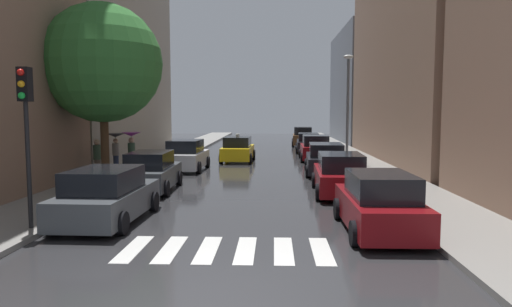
{
  "coord_description": "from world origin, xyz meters",
  "views": [
    {
      "loc": [
        1.11,
        -7.67,
        3.3
      ],
      "look_at": [
        0.07,
        19.19,
        0.83
      ],
      "focal_mm": 32.46,
      "sensor_mm": 36.0,
      "label": 1
    }
  ],
  "objects": [
    {
      "name": "parked_car_left_third",
      "position": [
        -3.77,
        17.78,
        0.8
      ],
      "size": [
        2.21,
        4.17,
        1.71
      ],
      "rotation": [
        0.0,
        0.0,
        1.54
      ],
      "color": "silver",
      "rests_on": "ground"
    },
    {
      "name": "pedestrian_foreground",
      "position": [
        -7.23,
        16.32,
        1.6
      ],
      "size": [
        1.03,
        1.03,
        1.98
      ],
      "rotation": [
        0.0,
        0.0,
        2.12
      ],
      "color": "navy",
      "rests_on": "sidewalk_left"
    },
    {
      "name": "street_tree_left",
      "position": [
        -6.4,
        12.56,
        5.38
      ],
      "size": [
        5.2,
        5.2,
        7.84
      ],
      "color": "#513823",
      "rests_on": "sidewalk_left"
    },
    {
      "name": "pedestrian_near_tree",
      "position": [
        -6.01,
        15.11,
        1.65
      ],
      "size": [
        0.97,
        0.97,
        2.09
      ],
      "rotation": [
        0.0,
        0.0,
        6.23
      ],
      "color": "navy",
      "rests_on": "sidewalk_left"
    },
    {
      "name": "parked_car_right_nearest",
      "position": [
        3.99,
        4.85,
        0.77
      ],
      "size": [
        2.02,
        4.38,
        1.64
      ],
      "rotation": [
        0.0,
        0.0,
        1.58
      ],
      "color": "maroon",
      "rests_on": "ground"
    },
    {
      "name": "taxi_midroad",
      "position": [
        -1.25,
        22.55,
        0.76
      ],
      "size": [
        2.17,
        4.37,
        1.81
      ],
      "rotation": [
        0.0,
        0.0,
        1.54
      ],
      "color": "yellow",
      "rests_on": "ground"
    },
    {
      "name": "traffic_light_left_corner",
      "position": [
        -5.45,
        4.35,
        3.29
      ],
      "size": [
        0.3,
        0.42,
        4.3
      ],
      "color": "black",
      "rests_on": "sidewalk_left"
    },
    {
      "name": "parked_car_right_fifth",
      "position": [
        3.88,
        29.61,
        0.73
      ],
      "size": [
        2.13,
        4.86,
        1.54
      ],
      "rotation": [
        0.0,
        0.0,
        1.53
      ],
      "color": "black",
      "rests_on": "ground"
    },
    {
      "name": "parked_car_right_fourth",
      "position": [
        3.88,
        23.25,
        0.79
      ],
      "size": [
        2.11,
        4.31,
        1.7
      ],
      "rotation": [
        0.0,
        0.0,
        1.55
      ],
      "color": "maroon",
      "rests_on": "ground"
    },
    {
      "name": "lamp_post_right",
      "position": [
        5.55,
        20.49,
        3.92
      ],
      "size": [
        0.6,
        0.28,
        6.49
      ],
      "color": "#595B60",
      "rests_on": "sidewalk_right"
    },
    {
      "name": "parked_car_right_sixth",
      "position": [
        3.85,
        36.22,
        0.84
      ],
      "size": [
        2.2,
        4.23,
        1.8
      ],
      "rotation": [
        0.0,
        0.0,
        1.52
      ],
      "color": "brown",
      "rests_on": "ground"
    },
    {
      "name": "ground_plane",
      "position": [
        0.0,
        24.0,
        -0.02
      ],
      "size": [
        28.0,
        72.0,
        0.04
      ],
      "primitive_type": "cube",
      "color": "#2D2D2F"
    },
    {
      "name": "pedestrian_by_kerb",
      "position": [
        -7.23,
        13.75,
        1.11
      ],
      "size": [
        0.36,
        0.36,
        1.82
      ],
      "rotation": [
        0.0,
        0.0,
        5.34
      ],
      "color": "brown",
      "rests_on": "sidewalk_left"
    },
    {
      "name": "parked_car_right_third",
      "position": [
        3.83,
        16.54,
        0.76
      ],
      "size": [
        2.3,
        4.63,
        1.62
      ],
      "rotation": [
        0.0,
        0.0,
        1.52
      ],
      "color": "black",
      "rests_on": "ground"
    },
    {
      "name": "crosswalk_stripes",
      "position": [
        0.0,
        3.04,
        0.01
      ],
      "size": [
        4.95,
        2.2,
        0.01
      ],
      "color": "silver",
      "rests_on": "ground"
    },
    {
      "name": "parked_car_right_second",
      "position": [
        3.74,
        10.63,
        0.77
      ],
      "size": [
        2.2,
        4.6,
        1.63
      ],
      "rotation": [
        0.0,
        0.0,
        1.53
      ],
      "color": "maroon",
      "rests_on": "ground"
    },
    {
      "name": "building_right_far",
      "position": [
        11.0,
        41.83,
        5.8
      ],
      "size": [
        6.0,
        15.79,
        11.6
      ],
      "primitive_type": "cube",
      "color": "slate",
      "rests_on": "ground"
    },
    {
      "name": "parked_car_left_nearest",
      "position": [
        -3.85,
        5.72,
        0.76
      ],
      "size": [
        2.23,
        4.52,
        1.62
      ],
      "rotation": [
        0.0,
        0.0,
        1.55
      ],
      "color": "#474C51",
      "rests_on": "ground"
    },
    {
      "name": "parked_car_left_second",
      "position": [
        -3.97,
        11.16,
        0.76
      ],
      "size": [
        2.06,
        4.35,
        1.63
      ],
      "rotation": [
        0.0,
        0.0,
        1.6
      ],
      "color": "#474C51",
      "rests_on": "ground"
    },
    {
      "name": "building_right_mid",
      "position": [
        11.0,
        22.9,
        8.51
      ],
      "size": [
        6.0,
        20.34,
        17.02
      ],
      "primitive_type": "cube",
      "color": "#8C6B56",
      "rests_on": "ground"
    },
    {
      "name": "sidewalk_left",
      "position": [
        -6.5,
        24.0,
        0.07
      ],
      "size": [
        3.0,
        72.0,
        0.15
      ],
      "primitive_type": "cube",
      "color": "gray",
      "rests_on": "ground"
    },
    {
      "name": "sidewalk_right",
      "position": [
        6.5,
        24.0,
        0.07
      ],
      "size": [
        3.0,
        72.0,
        0.15
      ],
      "primitive_type": "cube",
      "color": "gray",
      "rests_on": "ground"
    }
  ]
}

